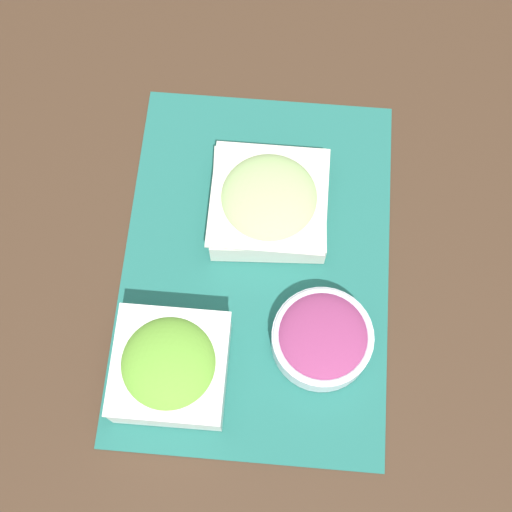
# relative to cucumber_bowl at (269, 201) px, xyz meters

# --- Properties ---
(ground_plane) EXTENTS (3.00, 3.00, 0.00)m
(ground_plane) POSITION_rel_cucumber_bowl_xyz_m (0.08, -0.01, -0.04)
(ground_plane) COLOR #422D1E
(placemat) EXTENTS (0.54, 0.38, 0.00)m
(placemat) POSITION_rel_cucumber_bowl_xyz_m (0.08, -0.01, -0.03)
(placemat) COLOR #236B60
(placemat) RESTS_ON ground_plane
(cucumber_bowl) EXTENTS (0.17, 0.17, 0.07)m
(cucumber_bowl) POSITION_rel_cucumber_bowl_xyz_m (0.00, 0.00, 0.00)
(cucumber_bowl) COLOR silver
(cucumber_bowl) RESTS_ON placemat
(lettuce_bowl) EXTENTS (0.15, 0.15, 0.08)m
(lettuce_bowl) POSITION_rel_cucumber_bowl_xyz_m (0.25, -0.11, 0.01)
(lettuce_bowl) COLOR white
(lettuce_bowl) RESTS_ON placemat
(onion_bowl) EXTENTS (0.14, 0.14, 0.05)m
(onion_bowl) POSITION_rel_cucumber_bowl_xyz_m (0.19, 0.09, -0.00)
(onion_bowl) COLOR silver
(onion_bowl) RESTS_ON placemat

